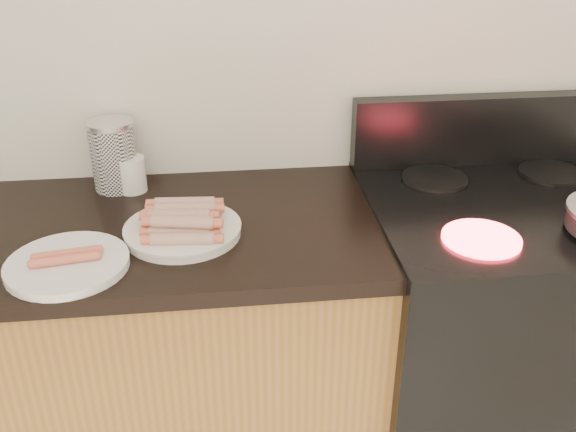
{
  "coord_description": "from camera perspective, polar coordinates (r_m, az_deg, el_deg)",
  "views": [
    {
      "loc": [
        0.02,
        0.28,
        1.64
      ],
      "look_at": [
        0.18,
        1.62,
        0.94
      ],
      "focal_mm": 40.0,
      "sensor_mm": 36.0,
      "label": 1
    }
  ],
  "objects": [
    {
      "name": "hotdog_pile",
      "position": [
        1.52,
        -9.42,
        -0.22
      ],
      "size": [
        0.14,
        0.21,
        0.06
      ],
      "rotation": [
        0.0,
        0.0,
        -0.13
      ],
      "color": "maroon",
      "rests_on": "main_plate"
    },
    {
      "name": "canister",
      "position": [
        1.78,
        -15.23,
        5.25
      ],
      "size": [
        0.12,
        0.12,
        0.19
      ],
      "rotation": [
        0.0,
        0.0,
        -0.0
      ],
      "color": "white",
      "rests_on": "counter_slab"
    },
    {
      "name": "stove_panel",
      "position": [
        1.95,
        16.91,
        7.36
      ],
      "size": [
        0.76,
        0.06,
        0.2
      ],
      "primitive_type": "cube",
      "color": "black",
      "rests_on": "stove"
    },
    {
      "name": "mug",
      "position": [
        1.77,
        -13.75,
        3.62
      ],
      "size": [
        0.1,
        0.1,
        0.1
      ],
      "primitive_type": "cylinder",
      "rotation": [
        0.0,
        0.0,
        -0.38
      ],
      "color": "white",
      "rests_on": "counter_slab"
    },
    {
      "name": "wall_back",
      "position": [
        1.75,
        -7.43,
        16.02
      ],
      "size": [
        4.0,
        0.04,
        2.6
      ],
      "primitive_type": "cube",
      "color": "silver",
      "rests_on": "ground"
    },
    {
      "name": "burner_far_right",
      "position": [
        1.96,
        22.37,
        3.58
      ],
      "size": [
        0.18,
        0.18,
        0.01
      ],
      "primitive_type": "cylinder",
      "color": "black",
      "rests_on": "stove"
    },
    {
      "name": "stove",
      "position": [
        1.98,
        17.79,
        -10.84
      ],
      "size": [
        0.76,
        0.65,
        0.91
      ],
      "color": "black",
      "rests_on": "floor"
    },
    {
      "name": "burner_far_left",
      "position": [
        1.82,
        12.9,
        3.28
      ],
      "size": [
        0.18,
        0.18,
        0.01
      ],
      "primitive_type": "cylinder",
      "color": "black",
      "rests_on": "stove"
    },
    {
      "name": "side_plate",
      "position": [
        1.47,
        -19.01,
        -4.08
      ],
      "size": [
        0.3,
        0.3,
        0.02
      ],
      "primitive_type": "cylinder",
      "rotation": [
        0.0,
        0.0,
        -0.16
      ],
      "color": "silver",
      "rests_on": "counter_slab"
    },
    {
      "name": "plain_sausages",
      "position": [
        1.46,
        -19.13,
        -3.42
      ],
      "size": [
        0.13,
        0.07,
        0.02
      ],
      "rotation": [
        0.0,
        0.0,
        0.16
      ],
      "color": "#BE6536",
      "rests_on": "side_plate"
    },
    {
      "name": "burner_near_left",
      "position": [
        1.54,
        16.81,
        -1.93
      ],
      "size": [
        0.18,
        0.18,
        0.01
      ],
      "primitive_type": "cylinder",
      "color": "#FF1E2D",
      "rests_on": "stove"
    },
    {
      "name": "main_plate",
      "position": [
        1.54,
        -9.32,
        -1.36
      ],
      "size": [
        0.29,
        0.29,
        0.02
      ],
      "primitive_type": "cylinder",
      "rotation": [
        0.0,
        0.0,
        0.06
      ],
      "color": "white",
      "rests_on": "counter_slab"
    }
  ]
}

